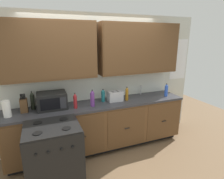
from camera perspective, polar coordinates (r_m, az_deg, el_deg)
The scene contains 15 objects.
ground_plane at distance 3.63m, azimuth -1.84°, elevation -19.92°, with size 8.29×8.29×0.00m, color brown.
wall_unit at distance 3.45m, azimuth -4.89°, elevation 8.56°, with size 4.52×0.40×2.56m.
counter_run at distance 3.62m, azimuth -3.51°, elevation -11.09°, with size 3.35×0.64×0.94m.
stove_range at distance 2.95m, azimuth -17.43°, elevation -18.90°, with size 0.76×0.68×0.95m.
microwave at distance 3.31m, azimuth -18.11°, elevation -3.29°, with size 0.48×0.37×0.28m.
toaster at distance 3.53m, azimuth 0.94°, elevation -2.08°, with size 0.28×0.18×0.19m.
knife_block at distance 3.33m, azimuth -25.67°, elevation -4.40°, with size 0.11×0.14×0.31m.
sink_faucet at distance 3.99m, azimuth 8.94°, elevation -0.13°, with size 0.02×0.02×0.20m, color #B2B5BA.
paper_towel_roll at distance 3.24m, azimuth -29.86°, elevation -5.22°, with size 0.12×0.12×0.26m, color white.
bottle_teal at distance 3.50m, azimuth -2.78°, elevation -1.85°, with size 0.07×0.07×0.25m.
bottle_violet at distance 3.26m, azimuth -6.10°, elevation -2.71°, with size 0.08×0.08×0.30m.
bottle_amber at distance 3.57m, azimuth 4.63°, elevation -1.30°, with size 0.06×0.06×0.27m.
bottle_blue at distance 3.99m, azimuth 16.47°, elevation -0.15°, with size 0.07×0.07×0.27m.
bottle_red at distance 3.22m, azimuth -11.34°, elevation -3.46°, with size 0.06×0.06×0.27m.
bottle_dark at distance 3.38m, azimuth -23.44°, elevation -3.15°, with size 0.07×0.07×0.32m.
Camera 1 is at (-1.00, -2.78, 2.10)m, focal length 29.47 mm.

